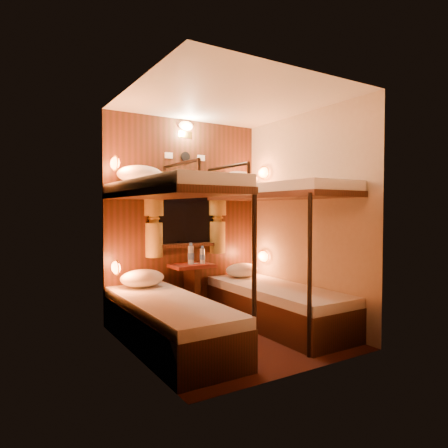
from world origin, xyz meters
TOP-DOWN VIEW (x-y plane):
  - floor at (0.00, 0.00)m, footprint 2.10×2.10m
  - ceiling at (0.00, 0.00)m, footprint 2.10×2.10m
  - wall_back at (0.00, 1.05)m, footprint 2.40×0.00m
  - wall_front at (0.00, -1.05)m, footprint 2.40×0.00m
  - wall_left at (-1.00, 0.00)m, footprint 0.00×2.40m
  - wall_right at (1.00, 0.00)m, footprint 0.00×2.40m
  - back_panel at (0.00, 1.04)m, footprint 2.00×0.03m
  - bunk_left at (-0.65, 0.07)m, footprint 0.72×1.90m
  - bunk_right at (0.65, 0.07)m, footprint 0.72×1.90m
  - window at (0.00, 1.00)m, footprint 1.00×0.12m
  - curtains at (0.00, 0.97)m, footprint 1.10×0.22m
  - back_fixtures at (0.00, 1.00)m, footprint 0.54×0.09m
  - reading_lamps at (-0.00, 0.70)m, footprint 2.00×0.20m
  - table at (0.00, 0.85)m, footprint 0.50×0.34m
  - bottle_left at (-0.02, 0.83)m, footprint 0.08×0.08m
  - bottle_right at (0.11, 0.79)m, footprint 0.06×0.06m
  - sachet_a at (0.05, 0.85)m, footprint 0.09×0.08m
  - sachet_b at (0.06, 0.84)m, footprint 0.07×0.05m
  - pillow_lower_left at (-0.65, 0.77)m, footprint 0.49×0.35m
  - pillow_lower_right at (0.65, 0.74)m, footprint 0.44×0.32m
  - pillow_upper_left at (-0.65, 0.81)m, footprint 0.51×0.37m
  - pillow_upper_right at (0.65, 0.80)m, footprint 0.51×0.37m

SIDE VIEW (x-z plane):
  - floor at x=0.00m, z-range 0.00..0.00m
  - table at x=0.00m, z-range 0.09..0.74m
  - pillow_lower_right at x=0.65m, z-range 0.46..0.63m
  - pillow_lower_left at x=-0.65m, z-range 0.46..0.65m
  - bunk_left at x=-0.65m, z-range -0.35..1.47m
  - bunk_right at x=0.65m, z-range -0.35..1.47m
  - sachet_b at x=0.06m, z-range 0.65..0.65m
  - sachet_a at x=0.05m, z-range 0.65..0.66m
  - bottle_right at x=0.11m, z-range 0.63..0.85m
  - bottle_left at x=-0.02m, z-range 0.63..0.89m
  - window at x=0.00m, z-range 0.79..1.58m
  - wall_back at x=0.00m, z-range 0.00..2.40m
  - wall_front at x=0.00m, z-range 0.00..2.40m
  - wall_left at x=-1.00m, z-range 0.00..2.40m
  - wall_right at x=1.00m, z-range 0.00..2.40m
  - back_panel at x=0.00m, z-range 0.00..2.40m
  - reading_lamps at x=0.00m, z-range 0.62..1.86m
  - curtains at x=0.00m, z-range 0.76..1.76m
  - pillow_upper_left at x=-0.65m, z-range 1.59..1.79m
  - pillow_upper_right at x=0.65m, z-range 1.59..1.79m
  - back_fixtures at x=0.00m, z-range 2.00..2.49m
  - ceiling at x=0.00m, z-range 2.40..2.40m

